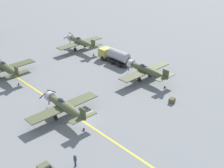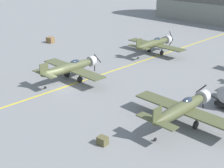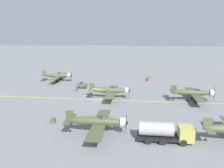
{
  "view_description": "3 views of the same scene",
  "coord_description": "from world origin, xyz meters",
  "px_view_note": "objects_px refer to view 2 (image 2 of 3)",
  "views": [
    {
      "loc": [
        -23.53,
        -31.37,
        26.47
      ],
      "look_at": [
        7.63,
        2.13,
        2.98
      ],
      "focal_mm": 50.0,
      "sensor_mm": 36.0,
      "label": 1
    },
    {
      "loc": [
        33.18,
        -22.83,
        16.69
      ],
      "look_at": [
        7.7,
        2.42,
        2.18
      ],
      "focal_mm": 50.0,
      "sensor_mm": 36.0,
      "label": 2
    },
    {
      "loc": [
        49.15,
        9.05,
        15.88
      ],
      "look_at": [
        -0.8,
        3.51,
        3.73
      ],
      "focal_mm": 35.0,
      "sensor_mm": 36.0,
      "label": 3
    }
  ],
  "objects_px": {
    "supply_crate_by_tanker": "(50,40)",
    "supply_crate_mid_lane": "(103,141)",
    "airplane_mid_right": "(183,108)",
    "airplane_mid_center": "(71,67)",
    "airplane_far_center": "(155,43)"
  },
  "relations": [
    {
      "from": "airplane_mid_right",
      "to": "airplane_mid_center",
      "type": "distance_m",
      "value": 18.85
    },
    {
      "from": "airplane_far_center",
      "to": "supply_crate_mid_lane",
      "type": "distance_m",
      "value": 31.93
    },
    {
      "from": "airplane_mid_right",
      "to": "supply_crate_by_tanker",
      "type": "height_order",
      "value": "airplane_mid_right"
    },
    {
      "from": "supply_crate_by_tanker",
      "to": "supply_crate_mid_lane",
      "type": "relative_size",
      "value": 1.5
    },
    {
      "from": "airplane_mid_center",
      "to": "airplane_far_center",
      "type": "bearing_deg",
      "value": 89.91
    },
    {
      "from": "supply_crate_by_tanker",
      "to": "supply_crate_mid_lane",
      "type": "bearing_deg",
      "value": -27.38
    },
    {
      "from": "airplane_mid_right",
      "to": "supply_crate_by_tanker",
      "type": "distance_m",
      "value": 40.76
    },
    {
      "from": "airplane_mid_center",
      "to": "airplane_mid_right",
      "type": "bearing_deg",
      "value": 0.75
    },
    {
      "from": "airplane_far_center",
      "to": "supply_crate_mid_lane",
      "type": "bearing_deg",
      "value": -76.66
    },
    {
      "from": "supply_crate_mid_lane",
      "to": "airplane_far_center",
      "type": "bearing_deg",
      "value": 119.23
    },
    {
      "from": "airplane_far_center",
      "to": "supply_crate_by_tanker",
      "type": "bearing_deg",
      "value": -172.17
    },
    {
      "from": "supply_crate_mid_lane",
      "to": "airplane_mid_right",
      "type": "bearing_deg",
      "value": 69.46
    },
    {
      "from": "airplane_mid_right",
      "to": "supply_crate_mid_lane",
      "type": "relative_size",
      "value": 12.49
    },
    {
      "from": "airplane_mid_right",
      "to": "supply_crate_mid_lane",
      "type": "height_order",
      "value": "airplane_mid_right"
    },
    {
      "from": "airplane_mid_right",
      "to": "airplane_mid_center",
      "type": "height_order",
      "value": "same"
    }
  ]
}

